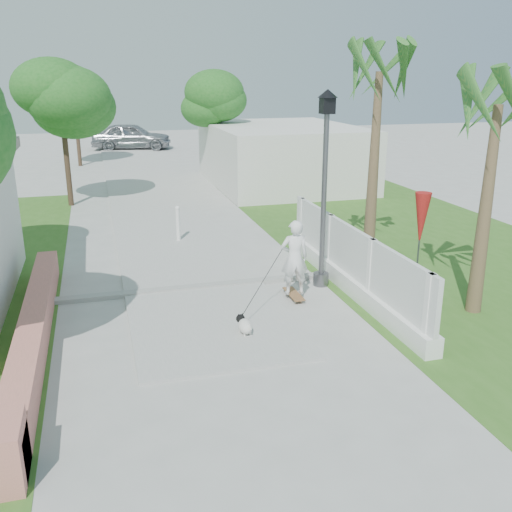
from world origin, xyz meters
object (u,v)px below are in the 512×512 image
object	(u,v)px
patio_umbrella	(421,220)
skateboarder	(270,276)
dog	(244,325)
bollard	(178,223)
parked_car	(131,136)
street_lamp	(324,183)

from	to	relation	value
patio_umbrella	skateboarder	distance (m)	3.61
skateboarder	dog	world-z (taller)	skateboarder
bollard	parked_car	distance (m)	22.37
dog	skateboarder	bearing A→B (deg)	39.62
patio_umbrella	dog	xyz separation A→B (m)	(-4.32, -1.15, -1.47)
patio_umbrella	skateboarder	world-z (taller)	patio_umbrella
bollard	patio_umbrella	bearing A→B (deg)	-50.09
street_lamp	bollard	bearing A→B (deg)	120.96
bollard	skateboarder	world-z (taller)	skateboarder
street_lamp	patio_umbrella	xyz separation A→B (m)	(1.90, -1.00, -0.74)
dog	bollard	bearing A→B (deg)	81.02
skateboarder	parked_car	bearing A→B (deg)	-82.72
bollard	patio_umbrella	size ratio (longest dim) A/B	0.47
bollard	skateboarder	bearing A→B (deg)	-78.84
patio_umbrella	parked_car	distance (m)	28.22
dog	parked_car	xyz separation A→B (m)	(-0.09, 29.01, 0.64)
street_lamp	skateboarder	bearing A→B (deg)	-144.70
patio_umbrella	dog	size ratio (longest dim) A/B	4.06
patio_umbrella	skateboarder	bearing A→B (deg)	-177.93
patio_umbrella	parked_car	world-z (taller)	patio_umbrella
bollard	skateboarder	size ratio (longest dim) A/B	0.59
dog	parked_car	size ratio (longest dim) A/B	0.11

